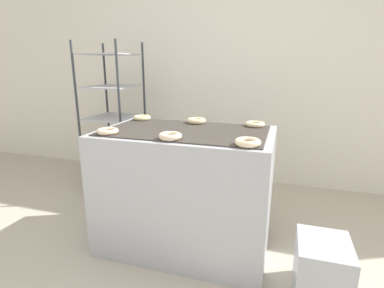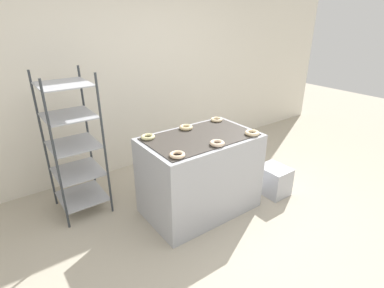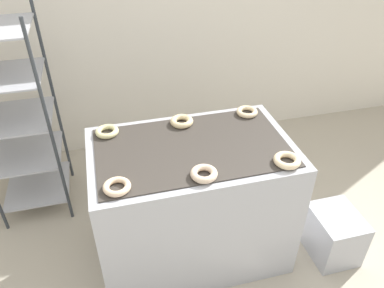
{
  "view_description": "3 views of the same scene",
  "coord_description": "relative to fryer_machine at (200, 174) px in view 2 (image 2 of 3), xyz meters",
  "views": [
    {
      "loc": [
        0.67,
        -1.33,
        1.36
      ],
      "look_at": [
        0.0,
        0.78,
        0.76
      ],
      "focal_mm": 28.0,
      "sensor_mm": 36.0,
      "label": 1
    },
    {
      "loc": [
        -1.78,
        -1.67,
        2.08
      ],
      "look_at": [
        0.0,
        0.78,
        0.76
      ],
      "focal_mm": 28.0,
      "sensor_mm": 36.0,
      "label": 2
    },
    {
      "loc": [
        -0.46,
        -1.11,
        2.2
      ],
      "look_at": [
        0.0,
        0.63,
        0.92
      ],
      "focal_mm": 35.0,
      "sensor_mm": 36.0,
      "label": 3
    }
  ],
  "objects": [
    {
      "name": "baking_rack_cart",
      "position": [
        -1.09,
        0.81,
        0.35
      ],
      "size": [
        0.51,
        0.55,
        1.58
      ],
      "color": "#33383D",
      "rests_on": "ground_plane"
    },
    {
      "name": "donut_far_center",
      "position": [
        -0.0,
        0.26,
        0.47
      ],
      "size": [
        0.15,
        0.15,
        0.04
      ],
      "primitive_type": "torus",
      "color": "beige",
      "rests_on": "fryer_machine"
    },
    {
      "name": "donut_near_left",
      "position": [
        -0.46,
        -0.26,
        0.47
      ],
      "size": [
        0.14,
        0.14,
        0.03
      ],
      "primitive_type": "torus",
      "color": "beige",
      "rests_on": "fryer_machine"
    },
    {
      "name": "fryer_machine",
      "position": [
        0.0,
        0.0,
        0.0
      ],
      "size": [
        1.23,
        0.77,
        0.9
      ],
      "color": "#A8AAB2",
      "rests_on": "ground_plane"
    },
    {
      "name": "ground_plane",
      "position": [
        -0.0,
        -0.63,
        -0.45
      ],
      "size": [
        14.0,
        14.0,
        0.0
      ],
      "primitive_type": "plane",
      "color": "#B2A893"
    },
    {
      "name": "wall_back",
      "position": [
        -0.0,
        1.49,
        0.95
      ],
      "size": [
        8.0,
        0.05,
        2.8
      ],
      "color": "silver",
      "rests_on": "ground_plane"
    },
    {
      "name": "donut_near_right",
      "position": [
        0.47,
        -0.28,
        0.47
      ],
      "size": [
        0.15,
        0.15,
        0.04
      ],
      "primitive_type": "torus",
      "color": "beige",
      "rests_on": "fryer_machine"
    },
    {
      "name": "glaze_bin",
      "position": [
        0.95,
        -0.28,
        -0.27
      ],
      "size": [
        0.3,
        0.36,
        0.36
      ],
      "color": "#A8AAB2",
      "rests_on": "ground_plane"
    },
    {
      "name": "donut_far_left",
      "position": [
        -0.48,
        0.27,
        0.47
      ],
      "size": [
        0.14,
        0.14,
        0.03
      ],
      "primitive_type": "torus",
      "color": "beige",
      "rests_on": "fryer_machine"
    },
    {
      "name": "donut_far_right",
      "position": [
        0.46,
        0.28,
        0.47
      ],
      "size": [
        0.14,
        0.14,
        0.03
      ],
      "primitive_type": "torus",
      "color": "beige",
      "rests_on": "fryer_machine"
    },
    {
      "name": "donut_near_center",
      "position": [
        -0.01,
        -0.28,
        0.47
      ],
      "size": [
        0.15,
        0.15,
        0.04
      ],
      "primitive_type": "torus",
      "color": "beige",
      "rests_on": "fryer_machine"
    }
  ]
}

